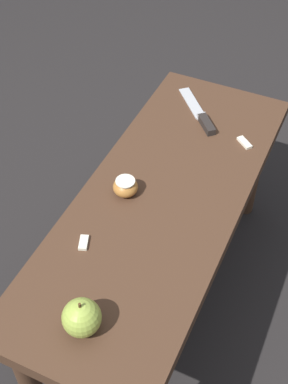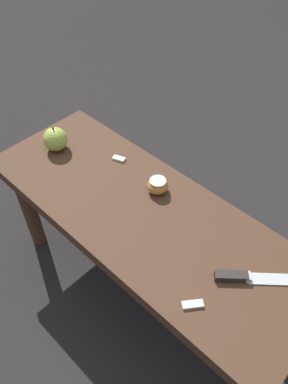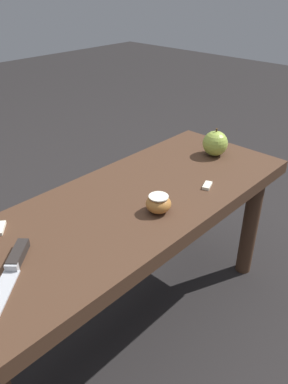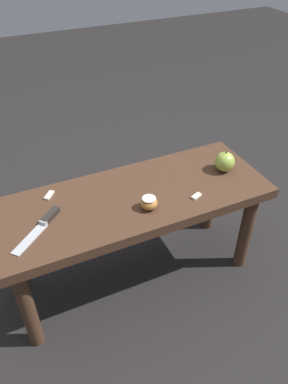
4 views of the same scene
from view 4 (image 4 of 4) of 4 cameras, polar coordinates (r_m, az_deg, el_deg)
ground_plane at (r=1.70m, az=-1.41°, el=-12.36°), size 8.00×8.00×0.00m
wooden_bench at (r=1.43m, az=-1.64°, el=-2.71°), size 1.04×0.39×0.44m
knife at (r=1.30m, az=-15.03°, el=-4.57°), size 0.19×0.17×0.02m
apple_whole at (r=1.53m, az=12.11°, el=4.61°), size 0.08×0.08×0.09m
apple_cut at (r=1.32m, az=0.77°, el=-1.67°), size 0.06×0.06×0.04m
apple_slice_near_knife at (r=1.39m, az=8.00°, el=-0.62°), size 0.05×0.03×0.01m
apple_slice_center at (r=1.42m, az=-14.26°, el=-0.47°), size 0.05×0.05×0.01m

